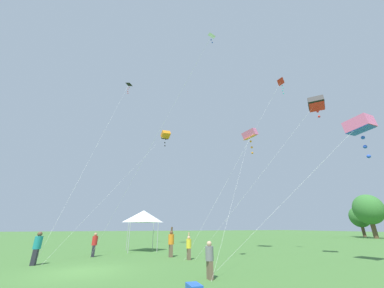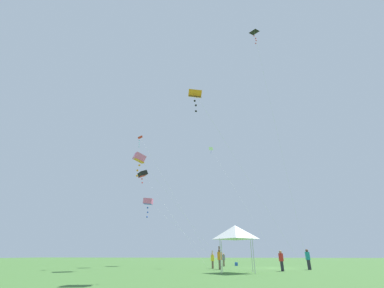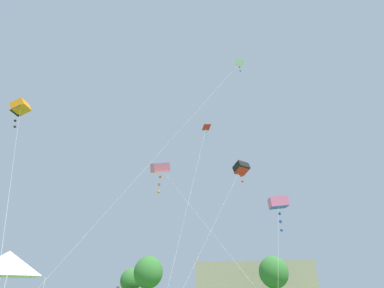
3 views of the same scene
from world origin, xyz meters
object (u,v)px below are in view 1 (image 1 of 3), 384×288
Objects in this scene: kite_pink_box_1 at (359,125)px; kite_red_delta_4 at (281,84)px; festival_tent at (144,216)px; person_grey_shirt at (210,258)px; person_teal_shirt at (37,247)px; person_orange_shirt at (171,242)px; kite_black_delta_0 at (129,86)px; kite_pink_box_2 at (250,134)px; kite_white_delta_3 at (210,40)px; kite_black_box_5 at (316,104)px; kite_orange_box_6 at (166,135)px; person_red_shirt at (94,244)px; person_yellow_shirt at (189,246)px.

kite_pink_box_1 is 0.67× the size of kite_red_delta_4.
festival_tent reaches higher than person_grey_shirt.
person_teal_shirt is 0.16× the size of kite_pink_box_1.
person_grey_shirt is 0.72× the size of person_orange_shirt.
person_grey_shirt is 18.83m from kite_red_delta_4.
person_orange_shirt is at bearing 179.86° from person_grey_shirt.
festival_tent is 17.84m from kite_black_delta_0.
person_grey_shirt is at bearing 6.98° from festival_tent.
kite_pink_box_2 reaches higher than person_grey_shirt.
person_grey_shirt is at bearing -40.38° from kite_white_delta_3.
kite_red_delta_4 is (2.03, 18.72, 14.84)m from person_teal_shirt.
kite_black_delta_0 is 1.69× the size of kite_pink_box_2.
kite_red_delta_4 is 1.34× the size of kite_black_box_5.
kite_red_delta_4 is (7.73, 11.91, 12.81)m from festival_tent.
person_orange_shirt reaches higher than person_teal_shirt.
kite_white_delta_3 is at bearing -0.74° from kite_orange_box_6.
person_orange_shirt is 0.13× the size of kite_red_delta_4.
person_red_shirt is at bearing -149.98° from person_grey_shirt.
kite_orange_box_6 is at bearing -57.92° from person_yellow_shirt.
kite_white_delta_3 reaches higher than festival_tent.
kite_pink_box_2 is 0.75× the size of kite_red_delta_4.
kite_pink_box_2 is 0.79× the size of kite_white_delta_3.
person_teal_shirt is at bearing 147.80° from person_red_shirt.
kite_orange_box_6 reaches higher than person_yellow_shirt.
kite_black_box_5 is at bearing 92.61° from kite_white_delta_3.
kite_black_delta_0 is at bearing 127.25° from person_orange_shirt.
person_yellow_shirt is 13.55m from kite_pink_box_2.
person_teal_shirt is at bearing -112.43° from kite_pink_box_1.
kite_black_box_5 is (5.97, 10.65, 10.74)m from person_orange_shirt.
kite_black_box_5 is at bearing 48.77° from festival_tent.
kite_white_delta_3 is at bearing -72.77° from person_orange_shirt.
person_red_shirt is 0.97× the size of person_yellow_shirt.
person_yellow_shirt is (3.76, 6.29, -0.06)m from person_red_shirt.
person_grey_shirt is 21.31m from kite_orange_box_6.
festival_tent reaches higher than person_red_shirt.
person_grey_shirt is 7.54m from person_orange_shirt.
person_red_shirt is 0.10× the size of kite_red_delta_4.
person_red_shirt is (2.78, -3.84, -2.12)m from festival_tent.
kite_pink_box_1 is at bearing -3.43° from kite_black_box_5.
person_red_shirt is at bearing -41.72° from kite_orange_box_6.
person_red_shirt is at bearing -123.93° from kite_pink_box_1.
kite_red_delta_4 reaches higher than kite_orange_box_6.
kite_orange_box_6 is (-15.27, -9.60, 2.08)m from kite_black_box_5.
kite_pink_box_1 reaches higher than person_grey_shirt.
person_teal_shirt is at bearing -104.82° from kite_black_box_5.
kite_orange_box_6 is (-16.84, 1.16, 13.02)m from person_grey_shirt.
kite_white_delta_3 reaches higher than kite_orange_box_6.
kite_white_delta_3 is 15.76m from kite_orange_box_6.
kite_pink_box_2 is at bearing 15.99° from person_orange_shirt.
kite_pink_box_2 is at bearing 134.58° from person_grey_shirt.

